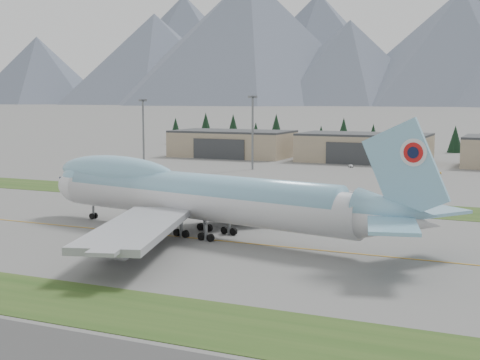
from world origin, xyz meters
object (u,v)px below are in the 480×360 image
at_px(boeing_747_freighter, 197,195).
at_px(service_vehicle_a, 351,167).
at_px(hangar_center, 364,148).
at_px(service_vehicle_b, 436,174).
at_px(hangar_left, 233,144).

height_order(boeing_747_freighter, service_vehicle_a, boeing_747_freighter).
distance_m(hangar_center, service_vehicle_b, 44.47).
bearing_deg(service_vehicle_a, hangar_center, 64.33).
distance_m(boeing_747_freighter, hangar_left, 158.83).
bearing_deg(hangar_center, hangar_left, 180.00).
bearing_deg(boeing_747_freighter, hangar_center, 103.52).
bearing_deg(service_vehicle_b, boeing_747_freighter, 169.36).
xyz_separation_m(hangar_left, service_vehicle_a, (55.81, -22.58, -5.39)).
relative_size(service_vehicle_a, service_vehicle_b, 0.91).
relative_size(boeing_747_freighter, service_vehicle_a, 26.54).
relative_size(boeing_747_freighter, hangar_center, 1.70).
bearing_deg(hangar_center, service_vehicle_b, -45.73).
relative_size(hangar_left, service_vehicle_a, 15.63).
xyz_separation_m(boeing_747_freighter, hangar_left, (-60.56, 146.82, -1.66)).
xyz_separation_m(hangar_center, service_vehicle_a, (0.81, -22.58, -5.39)).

